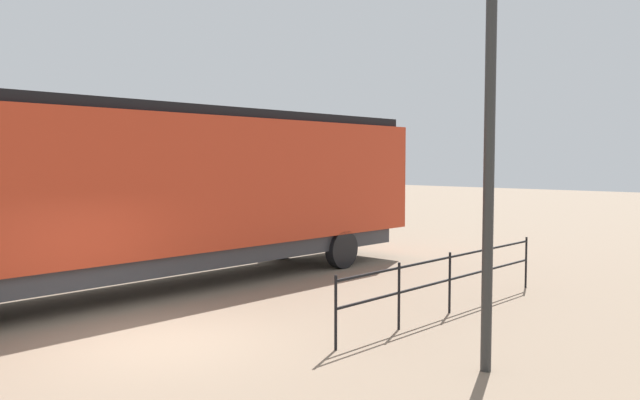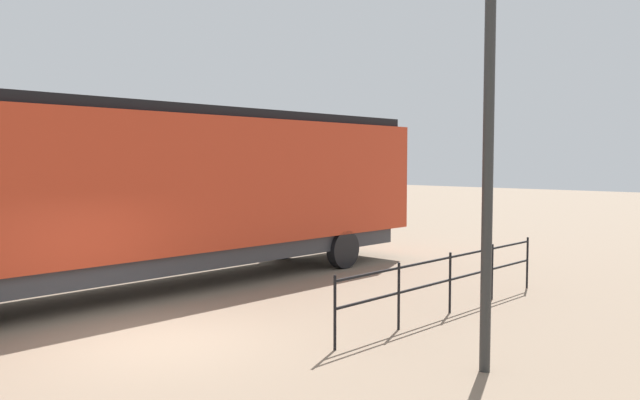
# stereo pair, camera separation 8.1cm
# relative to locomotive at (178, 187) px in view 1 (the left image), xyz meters

# --- Properties ---
(ground_plane) EXTENTS (120.00, 120.00, 0.00)m
(ground_plane) POSITION_rel_locomotive_xyz_m (3.86, -3.21, -2.46)
(ground_plane) COLOR #84705B
(locomotive) EXTENTS (2.88, 16.20, 4.42)m
(locomotive) POSITION_rel_locomotive_xyz_m (0.00, 0.00, 0.00)
(locomotive) COLOR red
(locomotive) RESTS_ON ground_plane
(lamp_post) EXTENTS (0.58, 0.58, 7.16)m
(lamp_post) POSITION_rel_locomotive_xyz_m (8.75, -0.58, 2.75)
(lamp_post) COLOR #2D2D2D
(lamp_post) RESTS_ON ground_plane
(platform_fence) EXTENTS (0.05, 7.07, 1.25)m
(platform_fence) POSITION_rel_locomotive_xyz_m (6.45, 2.16, -1.66)
(platform_fence) COLOR black
(platform_fence) RESTS_ON ground_plane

